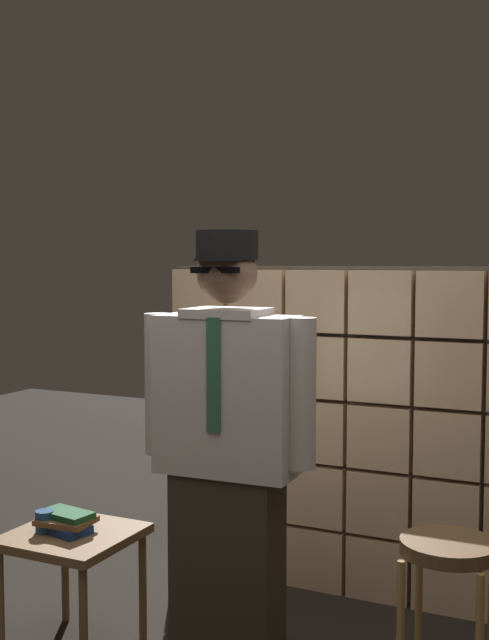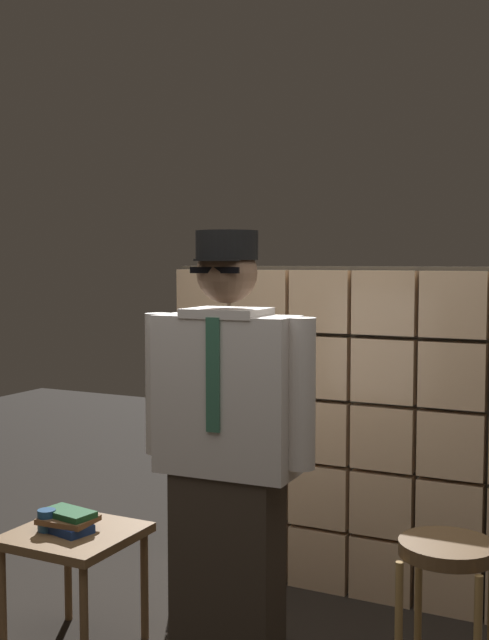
{
  "view_description": "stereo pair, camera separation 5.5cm",
  "coord_description": "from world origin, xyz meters",
  "px_view_note": "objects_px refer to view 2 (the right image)",
  "views": [
    {
      "loc": [
        1.28,
        -2.46,
        1.73
      ],
      "look_at": [
        -0.08,
        0.38,
        1.5
      ],
      "focal_mm": 45.04,
      "sensor_mm": 36.0,
      "label": 1
    },
    {
      "loc": [
        1.33,
        -2.44,
        1.73
      ],
      "look_at": [
        -0.08,
        0.38,
        1.5
      ],
      "focal_mm": 45.04,
      "sensor_mm": 36.0,
      "label": 2
    }
  ],
  "objects_px": {
    "standing_person": "(227,454)",
    "book_stack": "(68,521)",
    "coffee_mug": "(47,520)",
    "side_table": "(75,547)",
    "bar_stool": "(447,595)"
  },
  "relations": [
    {
      "from": "standing_person",
      "to": "side_table",
      "type": "xyz_separation_m",
      "value": [
        -0.76,
        -0.02,
        -0.5
      ]
    },
    {
      "from": "standing_person",
      "to": "book_stack",
      "type": "distance_m",
      "value": 0.87
    },
    {
      "from": "side_table",
      "to": "standing_person",
      "type": "bearing_deg",
      "value": 1.15
    },
    {
      "from": "bar_stool",
      "to": "book_stack",
      "type": "height_order",
      "value": "bar_stool"
    },
    {
      "from": "side_table",
      "to": "coffee_mug",
      "type": "height_order",
      "value": "coffee_mug"
    },
    {
      "from": "book_stack",
      "to": "coffee_mug",
      "type": "bearing_deg",
      "value": -153.97
    },
    {
      "from": "standing_person",
      "to": "bar_stool",
      "type": "xyz_separation_m",
      "value": [
        0.88,
        -0.01,
        -0.4
      ]
    },
    {
      "from": "side_table",
      "to": "coffee_mug",
      "type": "bearing_deg",
      "value": -152.99
    },
    {
      "from": "side_table",
      "to": "book_stack",
      "type": "bearing_deg",
      "value": -149.47
    },
    {
      "from": "book_stack",
      "to": "coffee_mug",
      "type": "relative_size",
      "value": 2.03
    },
    {
      "from": "standing_person",
      "to": "side_table",
      "type": "bearing_deg",
      "value": 178.61
    },
    {
      "from": "standing_person",
      "to": "book_stack",
      "type": "bearing_deg",
      "value": 179.55
    },
    {
      "from": "bar_stool",
      "to": "book_stack",
      "type": "relative_size",
      "value": 2.94
    },
    {
      "from": "book_stack",
      "to": "coffee_mug",
      "type": "height_order",
      "value": "coffee_mug"
    },
    {
      "from": "standing_person",
      "to": "coffee_mug",
      "type": "relative_size",
      "value": 14.66
    }
  ]
}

